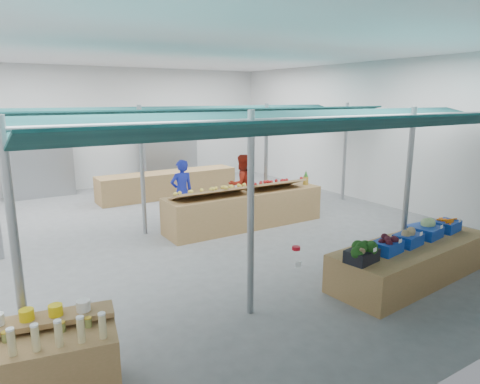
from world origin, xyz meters
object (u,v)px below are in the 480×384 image
(veg_counter, at_px, (412,261))
(vendor_right, at_px, (242,184))
(fruit_counter, at_px, (245,209))
(vendor_left, at_px, (182,192))
(crate_stack, at_px, (420,241))
(bottle_shelf, at_px, (34,367))

(veg_counter, height_order, vendor_right, vendor_right)
(fruit_counter, bearing_deg, vendor_right, 61.76)
(vendor_left, relative_size, vendor_right, 1.00)
(veg_counter, distance_m, crate_stack, 1.17)
(crate_stack, bearing_deg, veg_counter, -150.78)
(crate_stack, distance_m, vendor_left, 5.65)
(veg_counter, xyz_separation_m, vendor_left, (-1.99, 5.32, 0.49))
(veg_counter, height_order, crate_stack, crate_stack)
(bottle_shelf, bearing_deg, veg_counter, 10.15)
(fruit_counter, distance_m, vendor_right, 1.31)
(veg_counter, xyz_separation_m, crate_stack, (1.02, 0.57, 0.00))
(bottle_shelf, height_order, vendor_right, vendor_right)
(fruit_counter, relative_size, vendor_left, 2.50)
(veg_counter, relative_size, crate_stack, 5.11)
(vendor_right, bearing_deg, crate_stack, 104.76)
(fruit_counter, relative_size, crate_stack, 6.18)
(vendor_right, bearing_deg, fruit_counter, 61.76)
(vendor_left, xyz_separation_m, vendor_right, (1.80, 0.00, 0.00))
(crate_stack, height_order, vendor_right, vendor_right)
(veg_counter, distance_m, fruit_counter, 4.30)
(crate_stack, height_order, vendor_left, vendor_left)
(bottle_shelf, relative_size, vendor_left, 1.10)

